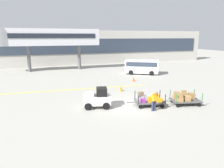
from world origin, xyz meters
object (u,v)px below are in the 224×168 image
at_px(safety_cone_near, 134,79).
at_px(safety_cone_far, 121,89).
at_px(baggage_handler, 155,100).
at_px(shuttle_van, 142,66).
at_px(baggage_cart_lead, 149,99).
at_px(baggage_tug, 97,98).
at_px(baggage_cart_middle, 184,98).

bearing_deg(safety_cone_near, safety_cone_far, -129.90).
height_order(baggage_handler, safety_cone_far, baggage_handler).
relative_size(shuttle_van, safety_cone_near, 9.25).
relative_size(baggage_handler, safety_cone_far, 2.84).
bearing_deg(safety_cone_near, baggage_cart_lead, -107.39).
height_order(safety_cone_near, safety_cone_far, same).
xyz_separation_m(baggage_tug, baggage_handler, (3.79, -2.16, 0.11)).
relative_size(baggage_cart_middle, safety_cone_far, 5.61).
height_order(baggage_tug, baggage_cart_lead, baggage_tug).
height_order(baggage_cart_lead, shuttle_van, shuttle_van).
distance_m(baggage_tug, safety_cone_near, 10.30).
height_order(shuttle_van, safety_cone_far, shuttle_van).
distance_m(shuttle_van, safety_cone_far, 10.38).
xyz_separation_m(shuttle_van, safety_cone_far, (-6.49, -8.05, -0.96)).
bearing_deg(safety_cone_far, baggage_tug, -132.05).
height_order(baggage_tug, baggage_handler, baggage_tug).
bearing_deg(shuttle_van, baggage_cart_lead, -114.96).
bearing_deg(baggage_cart_middle, safety_cone_far, 121.06).
height_order(baggage_cart_lead, baggage_handler, baggage_handler).
distance_m(baggage_cart_middle, baggage_handler, 3.16).
distance_m(baggage_cart_middle, safety_cone_far, 6.47).
relative_size(baggage_cart_lead, baggage_handler, 1.98).
bearing_deg(safety_cone_far, baggage_handler, -87.70).
bearing_deg(safety_cone_near, baggage_tug, -131.00).
height_order(baggage_cart_middle, baggage_handler, baggage_handler).
bearing_deg(baggage_cart_lead, baggage_tug, 167.28).
relative_size(baggage_cart_lead, baggage_cart_middle, 1.00).
bearing_deg(baggage_tug, baggage_cart_lead, -12.72).
height_order(baggage_cart_middle, safety_cone_far, baggage_cart_middle).
xyz_separation_m(baggage_tug, baggage_cart_middle, (6.88, -1.61, -0.21)).
distance_m(baggage_handler, safety_cone_near, 10.38).
relative_size(baggage_cart_middle, shuttle_van, 0.61).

